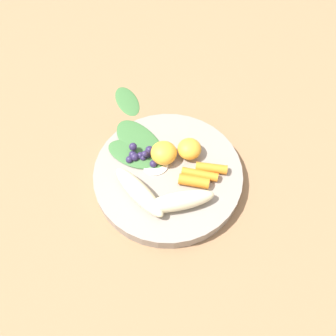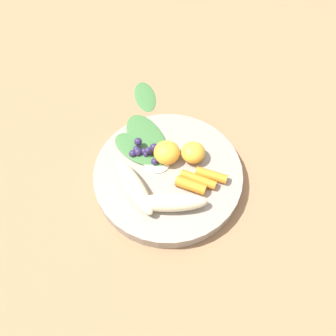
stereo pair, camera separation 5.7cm
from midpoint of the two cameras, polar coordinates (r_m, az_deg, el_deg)
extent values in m
plane|color=#99704C|center=(0.60, 2.71, -2.04)|extent=(2.40, 2.40, 0.00)
cylinder|color=gray|center=(0.59, 2.76, -1.41)|extent=(0.25, 0.25, 0.03)
ellipsoid|color=beige|center=(0.53, 3.34, -6.06)|extent=(0.04, 0.11, 0.03)
ellipsoid|color=beige|center=(0.54, -2.74, -3.39)|extent=(0.11, 0.08, 0.03)
ellipsoid|color=#F4A833|center=(0.58, 2.81, 2.41)|extent=(0.04, 0.04, 0.03)
ellipsoid|color=#F4A833|center=(0.58, 7.01, 2.37)|extent=(0.04, 0.04, 0.03)
cylinder|color=orange|center=(0.55, 6.75, -3.15)|extent=(0.04, 0.05, 0.02)
cylinder|color=orange|center=(0.56, 7.96, -2.15)|extent=(0.04, 0.06, 0.01)
cylinder|color=orange|center=(0.57, 10.09, -1.42)|extent=(0.04, 0.05, 0.02)
sphere|color=#2D234C|center=(0.59, -3.22, 2.19)|extent=(0.01, 0.01, 0.01)
sphere|color=#2D234C|center=(0.59, -2.30, 2.45)|extent=(0.01, 0.01, 0.01)
sphere|color=#2D234C|center=(0.58, 0.56, 0.86)|extent=(0.01, 0.01, 0.01)
sphere|color=#2D234C|center=(0.59, -2.51, 2.91)|extent=(0.01, 0.01, 0.01)
sphere|color=#2D234C|center=(0.59, -0.17, 2.64)|extent=(0.01, 0.01, 0.01)
sphere|color=#2D234C|center=(0.58, -0.59, 2.70)|extent=(0.01, 0.01, 0.01)
sphere|color=#2D234C|center=(0.59, 0.37, 3.25)|extent=(0.01, 0.01, 0.01)
sphere|color=#2D234C|center=(0.59, -0.90, 2.11)|extent=(0.01, 0.01, 0.01)
sphere|color=#2D234C|center=(0.59, -2.29, 4.22)|extent=(0.01, 0.01, 0.01)
sphere|color=#2D234C|center=(0.59, -1.51, 2.43)|extent=(0.01, 0.01, 0.01)
sphere|color=#2D234C|center=(0.59, -1.28, 2.57)|extent=(0.01, 0.01, 0.01)
sphere|color=#2D234C|center=(0.59, -3.05, 2.28)|extent=(0.01, 0.01, 0.01)
cylinder|color=white|center=(0.58, 0.95, 0.76)|extent=(0.04, 0.04, 0.00)
ellipsoid|color=#3D7038|center=(0.61, -0.86, 4.55)|extent=(0.14, 0.10, 0.00)
ellipsoid|color=#3D7038|center=(0.60, -2.54, 3.03)|extent=(0.10, 0.10, 0.00)
ellipsoid|color=#3D7038|center=(0.71, -1.56, 11.84)|extent=(0.09, 0.06, 0.01)
camera|label=1|loc=(0.03, -87.13, 4.64)|focal=36.36mm
camera|label=2|loc=(0.03, 92.87, -4.64)|focal=36.36mm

